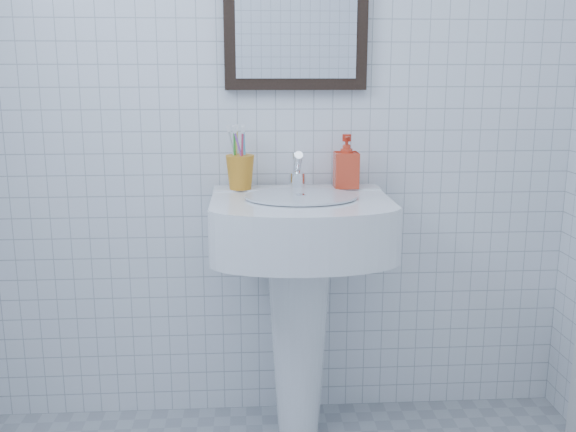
{
  "coord_description": "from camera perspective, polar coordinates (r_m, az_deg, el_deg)",
  "views": [
    {
      "loc": [
        -0.1,
        -1.13,
        1.3
      ],
      "look_at": [
        0.02,
        0.86,
        0.85
      ],
      "focal_mm": 40.0,
      "sensor_mm": 36.0,
      "label": 1
    }
  ],
  "objects": [
    {
      "name": "wall_back",
      "position": [
        2.33,
        -1.11,
        11.4
      ],
      "size": [
        2.2,
        0.02,
        2.5
      ],
      "primitive_type": "cube",
      "color": "white",
      "rests_on": "ground"
    },
    {
      "name": "washbasin",
      "position": [
        2.23,
        1.02,
        -5.42
      ],
      "size": [
        0.59,
        0.43,
        0.91
      ],
      "color": "white",
      "rests_on": "ground"
    },
    {
      "name": "faucet",
      "position": [
        2.25,
        0.84,
        3.82
      ],
      "size": [
        0.06,
        0.12,
        0.14
      ],
      "color": "silver",
      "rests_on": "washbasin"
    },
    {
      "name": "toothbrush_cup",
      "position": [
        2.25,
        -4.27,
        3.91
      ],
      "size": [
        0.11,
        0.11,
        0.12
      ],
      "primitive_type": null,
      "rotation": [
        0.0,
        0.0,
        0.06
      ],
      "color": "orange",
      "rests_on": "washbasin"
    },
    {
      "name": "soap_dispenser",
      "position": [
        2.28,
        5.21,
        4.86
      ],
      "size": [
        0.08,
        0.09,
        0.19
      ],
      "primitive_type": "imported",
      "rotation": [
        0.0,
        0.0,
        -0.01
      ],
      "color": "red",
      "rests_on": "washbasin"
    }
  ]
}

